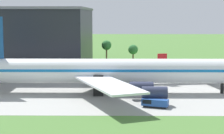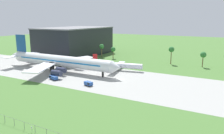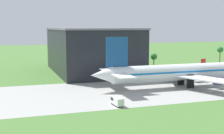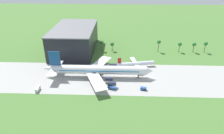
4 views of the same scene
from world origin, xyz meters
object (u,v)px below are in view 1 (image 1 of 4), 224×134
jet_airliner (107,71)px  terminal_building (39,38)px  fuel_truck (154,103)px  regional_aircraft (205,73)px

jet_airliner → terminal_building: 56.30m
terminal_building → fuel_truck: bearing=-60.6°
terminal_building → regional_aircraft: bearing=-31.2°
regional_aircraft → terminal_building: size_ratio=0.48×
jet_airliner → fuel_truck: size_ratio=13.19×
jet_airliner → regional_aircraft: 32.88m
fuel_truck → terminal_building: 75.42m
jet_airliner → regional_aircraft: (28.29, 16.52, -2.76)m
jet_airliner → terminal_building: size_ratio=1.29×
jet_airliner → regional_aircraft: size_ratio=2.68×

